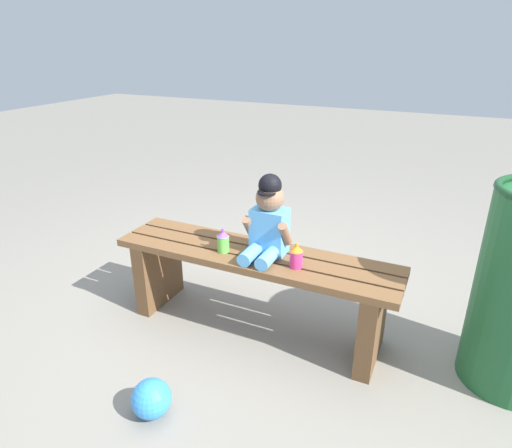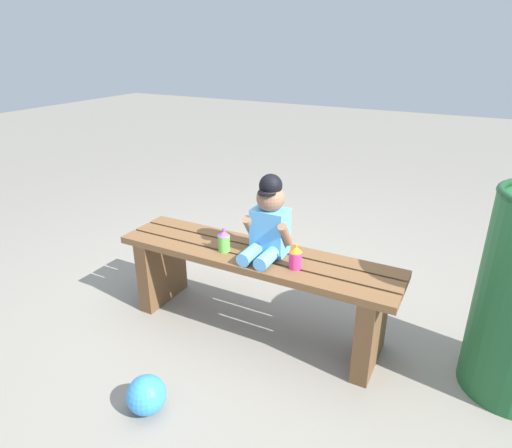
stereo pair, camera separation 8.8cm
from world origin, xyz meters
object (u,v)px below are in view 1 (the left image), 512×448
(child_figure, at_px, (268,221))
(toy_ball, at_px, (151,399))
(park_bench, at_px, (254,278))
(sippy_cup_right, at_px, (296,256))
(sippy_cup_left, at_px, (223,241))

(child_figure, distance_m, toy_ball, 0.93)
(park_bench, height_order, sippy_cup_right, sippy_cup_right)
(sippy_cup_left, xyz_separation_m, sippy_cup_right, (0.39, 0.00, 0.00))
(park_bench, bearing_deg, child_figure, 16.26)
(park_bench, height_order, toy_ball, park_bench)
(park_bench, xyz_separation_m, sippy_cup_right, (0.24, -0.05, 0.21))
(child_figure, relative_size, sippy_cup_right, 3.26)
(sippy_cup_right, height_order, toy_ball, sippy_cup_right)
(child_figure, bearing_deg, sippy_cup_right, -22.44)
(child_figure, bearing_deg, sippy_cup_left, -161.07)
(sippy_cup_left, distance_m, toy_ball, 0.79)
(child_figure, distance_m, sippy_cup_left, 0.25)
(child_figure, relative_size, sippy_cup_left, 3.26)
(child_figure, xyz_separation_m, toy_ball, (-0.19, -0.73, -0.54))
(sippy_cup_left, distance_m, sippy_cup_right, 0.39)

